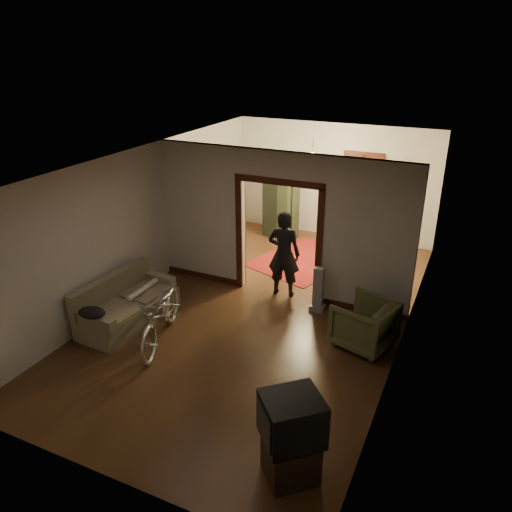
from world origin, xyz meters
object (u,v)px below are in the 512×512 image
Objects in this scene: armchair at (364,324)px; person at (284,254)px; bicycle at (161,314)px; locker at (281,204)px; sofa at (128,301)px; desk at (362,234)px.

armchair is 0.51× the size of person.
bicycle is 1.13× the size of locker.
person reaches higher than bicycle.
locker is (0.80, 5.05, 0.41)m from sofa.
locker is (-1.26, 2.93, -0.03)m from person.
armchair is 5.11m from locker.
sofa is 2.98m from person.
desk is (0.82, 2.95, -0.49)m from person.
locker reaches higher than bicycle.
person is (2.06, 2.12, 0.43)m from sofa.
desk is at bearing -149.06° from armchair.
bicycle reaches higher than sofa.
locker reaches higher than desk.
locker is at bearing -73.76° from person.
person is at bearing -88.15° from desk.
sofa is 2.10× the size of armchair.
bicycle reaches higher than desk.
person is (-1.84, 1.10, 0.46)m from armchair.
person reaches higher than locker.
bicycle is at bearing -93.38° from desk.
sofa is 0.90m from bicycle.
sofa is 0.98× the size of bicycle.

